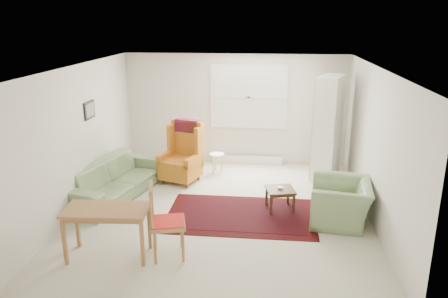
# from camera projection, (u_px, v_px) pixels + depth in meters

# --- Properties ---
(room) EXTENTS (5.04, 5.54, 2.51)m
(room) POSITION_uv_depth(u_px,v_px,m) (225.00, 139.00, 7.50)
(room) COLOR beige
(room) RESTS_ON ground
(rug) EXTENTS (2.52, 1.62, 0.03)m
(rug) POSITION_uv_depth(u_px,v_px,m) (241.00, 215.00, 7.49)
(rug) COLOR black
(rug) RESTS_ON ground
(sofa) EXTENTS (1.48, 2.48, 0.94)m
(sofa) POSITION_uv_depth(u_px,v_px,m) (114.00, 172.00, 8.20)
(sofa) COLOR #728F5F
(sofa) RESTS_ON ground
(armchair) EXTENTS (1.06, 1.18, 0.84)m
(armchair) POSITION_uv_depth(u_px,v_px,m) (341.00, 198.00, 7.16)
(armchair) COLOR #728F5F
(armchair) RESTS_ON ground
(wingback_chair) EXTENTS (0.93, 0.95, 1.26)m
(wingback_chair) POSITION_uv_depth(u_px,v_px,m) (180.00, 153.00, 8.85)
(wingback_chair) COLOR #BF711D
(wingback_chair) RESTS_ON ground
(coffee_table) EXTENTS (0.56, 0.56, 0.39)m
(coffee_table) POSITION_uv_depth(u_px,v_px,m) (280.00, 199.00, 7.69)
(coffee_table) COLOR #412814
(coffee_table) RESTS_ON ground
(stool) EXTENTS (0.37, 0.37, 0.43)m
(stool) POSITION_uv_depth(u_px,v_px,m) (217.00, 163.00, 9.52)
(stool) COLOR white
(stool) RESTS_ON ground
(cabinet) EXTENTS (0.72, 0.96, 2.15)m
(cabinet) POSITION_uv_depth(u_px,v_px,m) (328.00, 128.00, 8.96)
(cabinet) COLOR white
(cabinet) RESTS_ON ground
(desk) EXTENTS (1.20, 0.66, 0.74)m
(desk) POSITION_uv_depth(u_px,v_px,m) (108.00, 232.00, 6.12)
(desk) COLOR #9C6B3F
(desk) RESTS_ON ground
(desk_chair) EXTENTS (0.57, 0.57, 1.08)m
(desk_chair) POSITION_uv_depth(u_px,v_px,m) (168.00, 221.00, 6.08)
(desk_chair) COLOR #9C6B3F
(desk_chair) RESTS_ON ground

